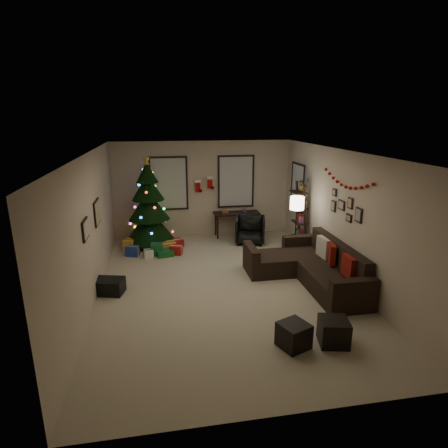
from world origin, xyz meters
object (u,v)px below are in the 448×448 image
(christmas_tree, at_px, (149,209))
(desk_chair, at_px, (250,230))
(sofa, at_px, (311,268))
(bookshelf, at_px, (301,218))
(desk, at_px, (236,215))

(christmas_tree, relative_size, desk_chair, 3.30)
(sofa, relative_size, desk_chair, 3.68)
(christmas_tree, relative_size, sofa, 0.90)
(christmas_tree, bearing_deg, bookshelf, -15.38)
(desk, relative_size, desk_chair, 1.77)
(christmas_tree, distance_m, desk, 2.49)
(desk, bearing_deg, sofa, -74.12)
(christmas_tree, bearing_deg, desk_chair, -6.24)
(christmas_tree, bearing_deg, sofa, -40.68)
(christmas_tree, xyz_separation_m, sofa, (3.35, -2.88, -0.72))
(desk, height_order, desk_chair, desk_chair)
(sofa, bearing_deg, christmas_tree, 139.32)
(desk_chair, bearing_deg, christmas_tree, -170.97)
(christmas_tree, height_order, desk, christmas_tree)
(bookshelf, bearing_deg, desk_chair, 146.21)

